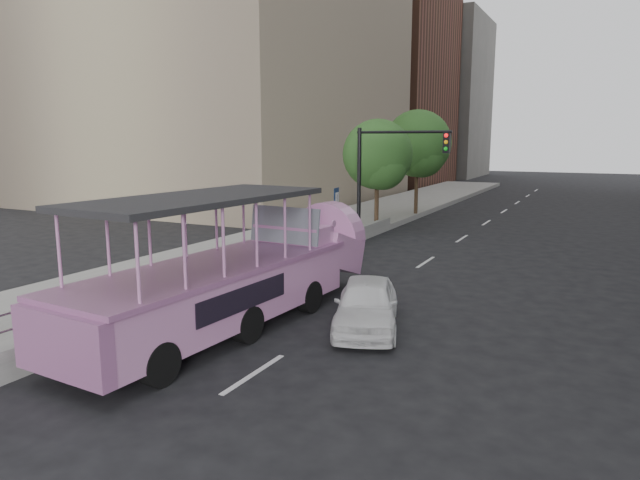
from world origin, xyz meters
TOP-DOWN VIEW (x-y plane):
  - ground at (0.00, 0.00)m, footprint 160.00×160.00m
  - sidewalk at (-5.75, 10.00)m, footprint 5.50×80.00m
  - kerb_wall at (-3.12, 2.00)m, footprint 0.24×30.00m
  - guardrail at (-3.12, 2.00)m, footprint 0.07×22.00m
  - duck_boat at (-1.15, 0.70)m, footprint 3.10×10.39m
  - car at (1.95, 1.64)m, footprint 2.67×4.05m
  - parking_sign at (-2.59, 9.50)m, footprint 0.12×0.62m
  - traffic_signal at (-1.70, 12.50)m, footprint 4.20×0.32m
  - street_tree_near at (-3.30, 15.93)m, footprint 3.52×3.52m
  - street_tree_far at (-3.10, 21.93)m, footprint 3.97×3.97m
  - midrise_brick at (-18.00, 48.00)m, footprint 18.00×16.00m
  - midrise_stone_b at (-16.00, 64.00)m, footprint 16.00×14.00m

SIDE VIEW (x-z plane):
  - ground at x=0.00m, z-range 0.00..0.00m
  - sidewalk at x=-5.75m, z-range 0.00..0.30m
  - kerb_wall at x=-3.12m, z-range 0.30..0.66m
  - car at x=1.95m, z-range 0.00..1.28m
  - guardrail at x=-3.12m, z-range 0.79..1.50m
  - duck_boat at x=-1.15m, z-range -0.44..2.97m
  - parking_sign at x=-2.59m, z-range 0.35..3.14m
  - traffic_signal at x=-1.70m, z-range 0.90..6.10m
  - street_tree_near at x=-3.30m, z-range 0.96..6.68m
  - street_tree_far at x=-3.10m, z-range 1.08..7.53m
  - midrise_stone_b at x=-16.00m, z-range 0.00..20.00m
  - midrise_brick at x=-18.00m, z-range 0.00..26.00m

